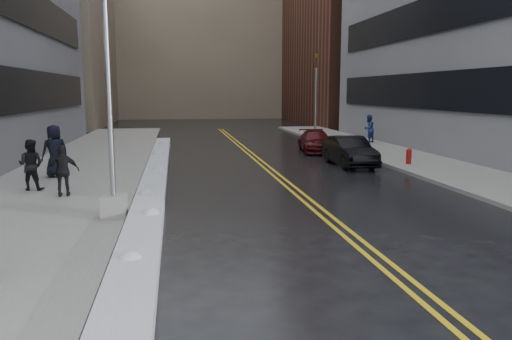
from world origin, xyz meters
name	(u,v)px	position (x,y,z in m)	size (l,w,h in m)	color
ground	(247,238)	(0.00, 0.00, 0.00)	(160.00, 160.00, 0.00)	black
sidewalk_west	(77,174)	(-5.75, 10.00, 0.07)	(5.50, 50.00, 0.15)	gray
sidewalk_east	(428,165)	(10.00, 10.00, 0.07)	(4.00, 50.00, 0.15)	gray
lane_line_left	(267,171)	(2.35, 10.00, 0.00)	(0.12, 50.00, 0.01)	gold
lane_line_right	(274,170)	(2.65, 10.00, 0.00)	(0.12, 50.00, 0.01)	gold
snow_ridge	(155,177)	(-2.45, 8.00, 0.17)	(0.90, 30.00, 0.34)	silver
building_west_far	(36,37)	(-15.50, 44.00, 9.00)	(14.00, 22.00, 18.00)	gray
building_far	(200,36)	(2.00, 60.00, 11.00)	(36.00, 16.00, 22.00)	gray
lamppost	(110,128)	(-3.30, 2.00, 2.53)	(0.65, 0.65, 7.62)	gray
fire_hydrant	(409,155)	(9.00, 10.00, 0.55)	(0.26, 0.26, 0.73)	maroon
traffic_signal	(316,92)	(8.50, 24.00, 3.40)	(0.16, 0.20, 6.00)	gray
pedestrian_b	(31,165)	(-6.50, 6.28, 1.02)	(0.84, 0.66, 1.73)	black
pedestrian_c	(55,151)	(-6.30, 8.89, 1.17)	(1.00, 0.65, 2.05)	black
pedestrian_d	(63,171)	(-5.19, 5.01, 0.98)	(0.97, 0.40, 1.65)	black
pedestrian_east	(369,129)	(10.85, 19.59, 1.05)	(0.88, 0.69, 1.81)	navy
car_black	(349,151)	(6.41, 10.80, 0.69)	(1.47, 4.21, 1.39)	black
car_maroon	(316,141)	(6.37, 16.36, 0.61)	(1.71, 4.22, 1.22)	#3F0A0D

